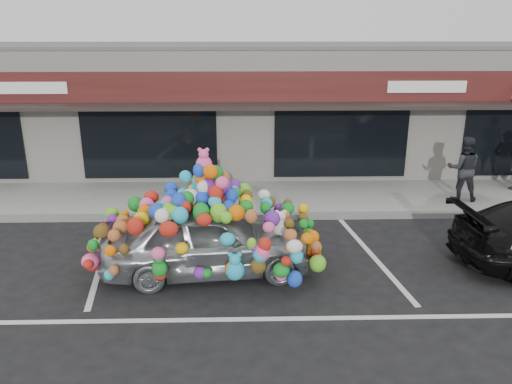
{
  "coord_description": "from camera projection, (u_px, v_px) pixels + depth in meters",
  "views": [
    {
      "loc": [
        -0.05,
        -9.87,
        4.84
      ],
      "look_at": [
        0.23,
        1.4,
        1.12
      ],
      "focal_mm": 35.0,
      "sensor_mm": 36.0,
      "label": 1
    }
  ],
  "objects": [
    {
      "name": "ground",
      "position": [
        247.0,
        261.0,
        10.89
      ],
      "size": [
        90.0,
        90.0,
        0.0
      ],
      "primitive_type": "plane",
      "color": "black",
      "rests_on": "ground"
    },
    {
      "name": "shop_building",
      "position": [
        245.0,
        105.0,
        18.23
      ],
      "size": [
        24.0,
        7.2,
        4.31
      ],
      "color": "silver",
      "rests_on": "ground"
    },
    {
      "name": "sidewalk",
      "position": [
        246.0,
        198.0,
        14.67
      ],
      "size": [
        26.0,
        3.0,
        0.15
      ],
      "primitive_type": "cube",
      "color": "gray",
      "rests_on": "ground"
    },
    {
      "name": "kerb",
      "position": [
        246.0,
        217.0,
        13.24
      ],
      "size": [
        26.0,
        0.18,
        0.16
      ],
      "primitive_type": "cube",
      "color": "slate",
      "rests_on": "ground"
    },
    {
      "name": "parking_stripe_left",
      "position": [
        102.0,
        258.0,
        11.01
      ],
      "size": [
        0.73,
        4.37,
        0.01
      ],
      "primitive_type": "cube",
      "rotation": [
        0.0,
        0.0,
        0.14
      ],
      "color": "silver",
      "rests_on": "ground"
    },
    {
      "name": "parking_stripe_mid",
      "position": [
        372.0,
        255.0,
        11.15
      ],
      "size": [
        0.73,
        4.37,
        0.01
      ],
      "primitive_type": "cube",
      "rotation": [
        0.0,
        0.0,
        0.14
      ],
      "color": "silver",
      "rests_on": "ground"
    },
    {
      "name": "lane_line",
      "position": [
        362.0,
        318.0,
        8.75
      ],
      "size": [
        14.0,
        0.12,
        0.01
      ],
      "primitive_type": "cube",
      "color": "silver",
      "rests_on": "ground"
    },
    {
      "name": "toy_car",
      "position": [
        207.0,
        231.0,
        10.16
      ],
      "size": [
        3.08,
        4.71,
        2.65
      ],
      "rotation": [
        0.0,
        0.0,
        1.67
      ],
      "color": "#AAB1B5",
      "rests_on": "ground"
    },
    {
      "name": "pedestrian_b",
      "position": [
        463.0,
        168.0,
        14.07
      ],
      "size": [
        1.02,
        0.87,
        1.84
      ],
      "primitive_type": "imported",
      "rotation": [
        0.0,
        0.0,
        2.93
      ],
      "color": "black",
      "rests_on": "sidewalk"
    }
  ]
}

